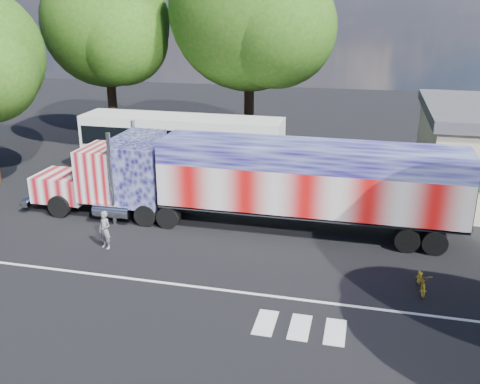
% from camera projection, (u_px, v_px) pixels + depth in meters
% --- Properties ---
extents(ground, '(100.00, 100.00, 0.00)m').
position_uv_depth(ground, '(224.00, 255.00, 23.59)').
color(ground, black).
extents(lane_markings, '(30.00, 2.67, 0.01)m').
position_uv_depth(lane_markings, '(242.00, 303.00, 19.76)').
color(lane_markings, silver).
rests_on(lane_markings, ground).
extents(semi_truck, '(21.97, 3.47, 4.68)m').
position_uv_depth(semi_truck, '(253.00, 180.00, 25.82)').
color(semi_truck, black).
rests_on(semi_truck, ground).
extents(coach_bus, '(12.90, 3.00, 3.75)m').
position_uv_depth(coach_bus, '(182.00, 144.00, 34.12)').
color(coach_bus, white).
rests_on(coach_bus, ground).
extents(woman, '(0.75, 0.61, 1.76)m').
position_uv_depth(woman, '(105.00, 230.00, 23.96)').
color(woman, slate).
rests_on(woman, ground).
extents(bicycle, '(0.67, 1.65, 0.85)m').
position_uv_depth(bicycle, '(422.00, 281.00, 20.52)').
color(bicycle, gold).
rests_on(bicycle, ground).
extents(tree_nw_a, '(9.73, 9.27, 13.77)m').
position_uv_depth(tree_nw_a, '(108.00, 23.00, 38.82)').
color(tree_nw_a, black).
rests_on(tree_nw_a, ground).
extents(tree_n_mid, '(11.48, 10.93, 15.58)m').
position_uv_depth(tree_n_mid, '(252.00, 10.00, 35.71)').
color(tree_n_mid, black).
rests_on(tree_n_mid, ground).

